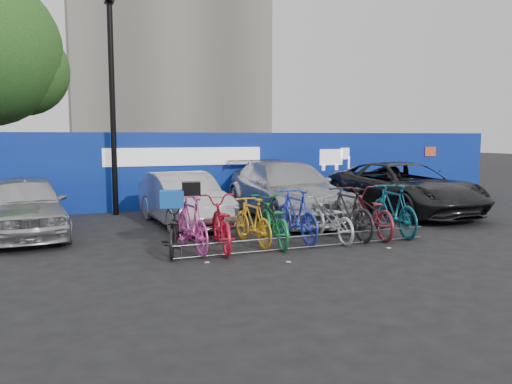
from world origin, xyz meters
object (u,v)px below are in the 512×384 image
bike_5 (296,215)px  car_2 (286,190)px  car_3 (403,188)px  bike_8 (370,213)px  car_0 (26,206)px  bike_2 (221,223)px  bike_6 (330,219)px  bike_9 (393,209)px  bike_rack (308,241)px  car_1 (184,199)px  bike_4 (273,221)px  bike_7 (349,212)px  lamppost (112,101)px  bike_1 (192,224)px  bike_0 (173,230)px  bike_3 (253,221)px

bike_5 → car_2: bearing=-112.9°
car_3 → bike_8: (-2.91, -2.62, -0.20)m
car_0 → bike_2: 4.77m
bike_6 → car_2: bearing=-98.0°
car_0 → bike_9: car_0 is taller
car_0 → bike_6: size_ratio=2.29×
bike_rack → car_1: (-1.73, 3.62, 0.51)m
bike_4 → bike_7: bearing=-172.3°
lamppost → bike_2: 6.25m
car_0 → bike_1: size_ratio=2.20×
bike_2 → bike_9: size_ratio=1.03×
bike_4 → bike_9: bike_9 is taller
lamppost → bike_8: size_ratio=2.92×
car_1 → bike_6: 3.98m
car_0 → bike_5: (5.50, -2.78, -0.13)m
bike_0 → bike_2: bearing=-168.0°
car_1 → bike_0: car_1 is taller
car_2 → bike_2: 4.28m
car_0 → bike_8: car_0 is taller
car_1 → bike_1: size_ratio=2.18×
bike_2 → bike_6: 2.51m
bike_3 → bike_9: bike_9 is taller
bike_0 → bike_9: 5.13m
bike_rack → bike_1: (-2.24, 0.65, 0.40)m
bike_0 → bike_6: 3.48m
bike_6 → bike_0: bearing=-1.8°
car_2 → bike_9: size_ratio=2.72×
car_2 → bike_9: 3.39m
car_2 → bike_3: car_2 is taller
car_0 → bike_7: bearing=-28.6°
bike_rack → bike_5: size_ratio=2.91×
bike_1 → bike_9: (4.75, -0.04, 0.04)m
bike_rack → bike_4: 0.88m
bike_6 → bike_8: bearing=-176.7°
bike_1 → bike_9: size_ratio=0.94×
bike_6 → car_0: bearing=-26.5°
bike_0 → bike_8: bearing=-164.9°
bike_2 → bike_4: (1.17, 0.05, -0.03)m
bike_0 → bike_6: (3.48, -0.04, 0.02)m
bike_2 → bike_8: size_ratio=0.98×
car_3 → bike_8: size_ratio=2.59×
bike_3 → bike_5: bike_5 is taller
lamppost → bike_9: size_ratio=3.06×
bike_7 → bike_8: 0.56m
bike_8 → bike_7: bearing=7.2°
bike_9 → bike_5: bearing=2.1°
bike_rack → bike_1: 2.37m
car_2 → bike_3: (-2.13, -2.98, -0.28)m
car_2 → bike_6: (-0.37, -3.15, -0.31)m
car_0 → bike_9: 8.44m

